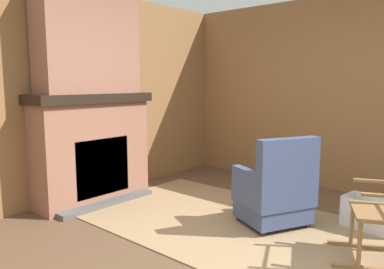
{
  "coord_description": "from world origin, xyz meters",
  "views": [
    {
      "loc": [
        1.71,
        -2.67,
        1.51
      ],
      "look_at": [
        -1.12,
        0.58,
        0.9
      ],
      "focal_mm": 35.0,
      "sensor_mm": 36.0,
      "label": 1
    }
  ],
  "objects": [
    {
      "name": "wood_panel_wall_back",
      "position": [
        0.04,
        2.53,
        1.34
      ],
      "size": [
        5.61,
        0.09,
        2.67
      ],
      "color": "olive",
      "rests_on": "ground"
    },
    {
      "name": "chimney_breast",
      "position": [
        -2.28,
        0.0,
        2.01
      ],
      "size": [
        0.4,
        1.28,
        1.28
      ],
      "color": "#93604C",
      "rests_on": "fireplace_hearth"
    },
    {
      "name": "oil_lamp_vase",
      "position": [
        -2.32,
        -0.46,
        1.47
      ],
      "size": [
        0.11,
        0.11,
        0.3
      ],
      "color": "#B24C42",
      "rests_on": "fireplace_hearth"
    },
    {
      "name": "firewood_stack",
      "position": [
        -0.99,
        2.1,
        0.06
      ],
      "size": [
        0.43,
        0.39,
        0.12
      ],
      "rotation": [
        0.0,
        0.0,
        -0.2
      ],
      "color": "brown",
      "rests_on": "ground"
    },
    {
      "name": "wood_panel_wall_left",
      "position": [
        -2.53,
        0.0,
        1.34
      ],
      "size": [
        0.06,
        5.61,
        2.67
      ],
      "color": "olive",
      "rests_on": "ground"
    },
    {
      "name": "laundry_basket",
      "position": [
        0.68,
        1.3,
        0.17
      ],
      "size": [
        0.55,
        0.39,
        0.33
      ],
      "rotation": [
        0.0,
        0.0,
        -0.16
      ],
      "color": "white",
      "rests_on": "ground"
    },
    {
      "name": "fireplace_hearth",
      "position": [
        -2.27,
        0.0,
        0.68
      ],
      "size": [
        0.66,
        1.56,
        1.37
      ],
      "color": "#93604C",
      "rests_on": "ground"
    },
    {
      "name": "area_rug",
      "position": [
        -0.47,
        0.49,
        0.01
      ],
      "size": [
        3.35,
        1.99,
        0.01
      ],
      "color": "#997A56",
      "rests_on": "ground"
    },
    {
      "name": "storage_case",
      "position": [
        -2.32,
        0.15,
        1.44
      ],
      "size": [
        0.15,
        0.23,
        0.15
      ],
      "color": "brown",
      "rests_on": "fireplace_hearth"
    },
    {
      "name": "ground_plane",
      "position": [
        0.0,
        0.0,
        0.0
      ],
      "size": [
        14.0,
        14.0,
        0.0
      ],
      "primitive_type": "plane",
      "color": "brown"
    },
    {
      "name": "armchair",
      "position": [
        -0.1,
        0.75,
        0.36
      ],
      "size": [
        0.83,
        0.87,
        0.96
      ],
      "rotation": [
        0.0,
        0.0,
        2.69
      ],
      "color": "#3D4C75",
      "rests_on": "ground"
    }
  ]
}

